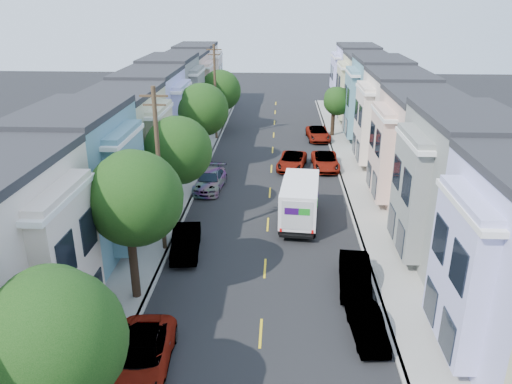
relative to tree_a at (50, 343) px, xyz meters
The scene contains 26 objects.
ground 15.16m from the tree_a, 64.07° to the left, with size 160.00×160.00×0.00m, color black.
road_slab 29.04m from the tree_a, 77.30° to the left, with size 12.00×70.00×0.02m, color black.
curb_left 28.34m from the tree_a, 89.48° to the left, with size 0.30×70.00×0.15m, color gray.
curb_right 30.91m from the tree_a, 66.16° to the left, with size 0.30×70.00×0.15m, color gray.
sidewalk_left 28.36m from the tree_a, 92.15° to the left, with size 2.60×70.00×0.15m, color gray.
sidewalk_right 31.45m from the tree_a, 63.97° to the left, with size 2.60×70.00×0.15m, color gray.
centerline 29.04m from the tree_a, 77.30° to the left, with size 0.12×70.00×0.01m, color gold.
townhouse_row_left 28.76m from the tree_a, 99.84° to the left, with size 5.00×70.00×8.50m, color beige.
townhouse_row_right 33.29m from the tree_a, 58.03° to the left, with size 5.00×70.00×8.50m, color beige.
tree_a is the anchor object (origin of this frame).
tree_b 9.66m from the tree_a, 90.00° to the left, with size 4.70×4.70×8.00m.
tree_c 20.02m from the tree_a, 90.00° to the left, with size 4.70×4.70×7.29m.
tree_d 31.20m from the tree_a, 90.00° to the left, with size 4.70×4.70×7.72m.
tree_e 44.94m from the tree_a, 90.00° to the left, with size 4.70×4.70×7.03m.
tree_far_r 44.78m from the tree_a, 72.86° to the left, with size 3.10×3.10×5.54m.
utility_pole_near 14.97m from the tree_a, 89.99° to the left, with size 1.60×0.26×10.00m.
utility_pole_far 40.96m from the tree_a, 90.00° to the left, with size 1.60×0.26×10.00m.
fedex_truck 21.48m from the tree_a, 66.52° to the left, with size 2.45×6.35×3.05m.
lead_sedan 32.46m from the tree_a, 75.32° to the left, with size 2.36×5.11×1.42m, color black.
parked_left_b 5.89m from the tree_a, 71.27° to the left, with size 2.48×5.38×1.50m, color black.
parked_left_c 15.22m from the tree_a, 84.53° to the left, with size 1.58×4.49×1.50m, color silver.
parked_left_d 25.95m from the tree_a, 86.87° to the left, with size 2.12×5.04×1.51m, color #59061A.
parked_right_a 13.80m from the tree_a, 31.83° to the left, with size 1.33×3.78×1.26m, color #34383B.
parked_right_b 16.36m from the tree_a, 45.11° to the left, with size 1.58×4.49×1.50m, color silver.
parked_right_c 33.48m from the tree_a, 70.31° to the left, with size 2.36×5.12×1.42m, color black.
parked_right_d 42.83m from the tree_a, 74.77° to the left, with size 2.33×5.05×1.40m, color black.
Camera 1 is at (0.75, -25.32, 14.73)m, focal length 35.00 mm.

